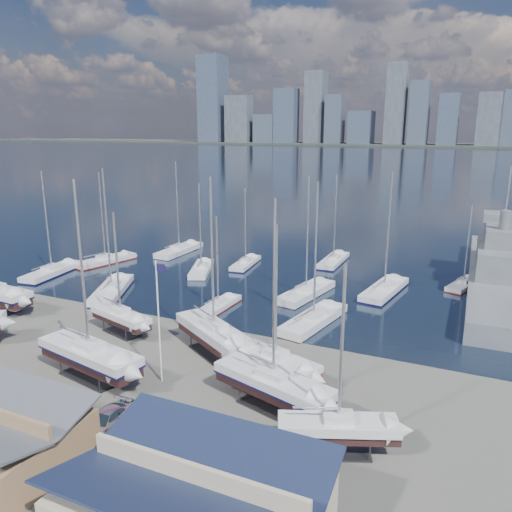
% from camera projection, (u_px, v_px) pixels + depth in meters
% --- Properties ---
extents(ground, '(1400.00, 1400.00, 0.00)m').
position_uv_depth(ground, '(139.00, 360.00, 47.38)').
color(ground, '#605E59').
rests_on(ground, ground).
extents(water, '(1400.00, 600.00, 0.40)m').
position_uv_depth(water, '(439.00, 161.00, 320.28)').
color(water, '#192A3B').
rests_on(water, ground).
extents(far_shore, '(1400.00, 80.00, 2.20)m').
position_uv_depth(far_shore, '(461.00, 146.00, 548.82)').
color(far_shore, '#2D332D').
rests_on(far_shore, ground).
extents(skyline, '(639.14, 43.80, 107.69)m').
position_uv_depth(skyline, '(456.00, 110.00, 536.93)').
color(skyline, '#475166').
rests_on(skyline, far_shore).
extents(shed_blue, '(13.65, 9.45, 4.71)m').
position_uv_depth(shed_blue, '(195.00, 500.00, 26.25)').
color(shed_blue, '#BFB293').
rests_on(shed_blue, ground).
extents(sailboat_cradle_2, '(8.22, 4.25, 13.15)m').
position_uv_depth(sailboat_cradle_2, '(121.00, 317.00, 52.92)').
color(sailboat_cradle_2, '#2D2D33').
rests_on(sailboat_cradle_2, ground).
extents(sailboat_cradle_3, '(11.24, 5.04, 17.44)m').
position_uv_depth(sailboat_cradle_3, '(90.00, 355.00, 43.51)').
color(sailboat_cradle_3, '#2D2D33').
rests_on(sailboat_cradle_3, ground).
extents(sailboat_cradle_4, '(10.57, 8.04, 17.18)m').
position_uv_depth(sailboat_cradle_4, '(214.00, 334.00, 48.04)').
color(sailboat_cradle_4, '#2D2D33').
rests_on(sailboat_cradle_4, ground).
extents(sailboat_cradle_5, '(10.69, 5.64, 16.60)m').
position_uv_depth(sailboat_cradle_5, '(273.00, 384.00, 38.71)').
color(sailboat_cradle_5, '#2D2D33').
rests_on(sailboat_cradle_5, ground).
extents(sailboat_cradle_6, '(8.84, 4.95, 13.93)m').
position_uv_depth(sailboat_cradle_6, '(275.00, 361.00, 42.81)').
color(sailboat_cradle_6, '#2D2D33').
rests_on(sailboat_cradle_6, ground).
extents(sailboat_cradle_7, '(8.31, 5.14, 13.37)m').
position_uv_depth(sailboat_cradle_7, '(338.00, 427.00, 33.40)').
color(sailboat_cradle_7, '#2D2D33').
rests_on(sailboat_cradle_7, ground).
extents(sailboat_moored_0, '(4.38, 11.09, 16.13)m').
position_uv_depth(sailboat_moored_0, '(52.00, 273.00, 74.40)').
color(sailboat_moored_0, black).
rests_on(sailboat_moored_0, water).
extents(sailboat_moored_1, '(5.41, 10.65, 15.34)m').
position_uv_depth(sailboat_moored_1, '(106.00, 262.00, 80.68)').
color(sailboat_moored_1, black).
rests_on(sailboat_moored_1, water).
extents(sailboat_moored_2, '(3.22, 10.99, 16.54)m').
position_uv_depth(sailboat_moored_2, '(179.00, 251.00, 87.24)').
color(sailboat_moored_2, black).
rests_on(sailboat_moored_2, water).
extents(sailboat_moored_3, '(7.79, 11.83, 17.25)m').
position_uv_depth(sailboat_moored_3, '(112.00, 292.00, 65.91)').
color(sailboat_moored_3, black).
rests_on(sailboat_moored_3, water).
extents(sailboat_moored_4, '(5.86, 9.60, 14.04)m').
position_uv_depth(sailboat_moored_4, '(201.00, 270.00, 75.89)').
color(sailboat_moored_4, black).
rests_on(sailboat_moored_4, water).
extents(sailboat_moored_5, '(3.36, 8.90, 12.99)m').
position_uv_depth(sailboat_moored_5, '(246.00, 264.00, 79.25)').
color(sailboat_moored_5, black).
rests_on(sailboat_moored_5, water).
extents(sailboat_moored_6, '(2.50, 8.05, 11.93)m').
position_uv_depth(sailboat_moored_6, '(218.00, 307.00, 60.52)').
color(sailboat_moored_6, black).
rests_on(sailboat_moored_6, water).
extents(sailboat_moored_7, '(4.95, 11.21, 16.36)m').
position_uv_depth(sailboat_moored_7, '(306.00, 294.00, 65.06)').
color(sailboat_moored_7, black).
rests_on(sailboat_moored_7, water).
extents(sailboat_moored_8, '(2.82, 9.99, 14.92)m').
position_uv_depth(sailboat_moored_8, '(333.00, 262.00, 80.61)').
color(sailboat_moored_8, black).
rests_on(sailboat_moored_8, water).
extents(sailboat_moored_9, '(5.03, 11.44, 16.70)m').
position_uv_depth(sailboat_moored_9, '(314.00, 321.00, 55.87)').
color(sailboat_moored_9, black).
rests_on(sailboat_moored_9, water).
extents(sailboat_moored_10, '(4.79, 11.61, 16.84)m').
position_uv_depth(sailboat_moored_10, '(384.00, 291.00, 66.12)').
color(sailboat_moored_10, black).
rests_on(sailboat_moored_10, water).
extents(sailboat_moored_11, '(4.50, 8.28, 11.92)m').
position_uv_depth(sailboat_moored_11, '(463.00, 285.00, 68.73)').
color(sailboat_moored_11, black).
rests_on(sailboat_moored_11, water).
extents(naval_ship_east, '(7.95, 45.27, 18.06)m').
position_uv_depth(naval_ship_east, '(497.00, 275.00, 68.75)').
color(naval_ship_east, slate).
rests_on(naval_ship_east, water).
extents(car_b, '(4.38, 1.91, 1.40)m').
position_uv_depth(car_b, '(23.00, 393.00, 40.07)').
color(car_b, gray).
rests_on(car_b, ground).
extents(car_c, '(2.45, 4.81, 1.30)m').
position_uv_depth(car_c, '(136.00, 424.00, 36.04)').
color(car_c, gray).
rests_on(car_c, ground).
extents(car_d, '(2.04, 4.77, 1.37)m').
position_uv_depth(car_d, '(106.00, 420.00, 36.44)').
color(car_d, gray).
rests_on(car_d, ground).
extents(flagpole, '(0.97, 0.12, 10.89)m').
position_uv_depth(flagpole, '(159.00, 314.00, 41.82)').
color(flagpole, white).
rests_on(flagpole, ground).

